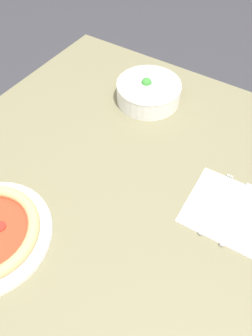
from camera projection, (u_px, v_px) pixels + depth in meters
name	position (u px, v px, depth m)	size (l,w,h in m)	color
ground_plane	(125.00, 290.00, 1.36)	(8.00, 8.00, 0.00)	#333338
dining_table	(124.00, 210.00, 0.88)	(1.05, 1.08, 0.73)	#706B4C
bowl	(149.00, 91.00, 0.99)	(0.19, 0.19, 0.08)	white
napkin	(227.00, 209.00, 0.76)	(0.19, 0.19, 0.00)	white
fork	(216.00, 204.00, 0.77)	(0.02, 0.19, 0.00)	silver
knife	(235.00, 216.00, 0.75)	(0.02, 0.19, 0.01)	silver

